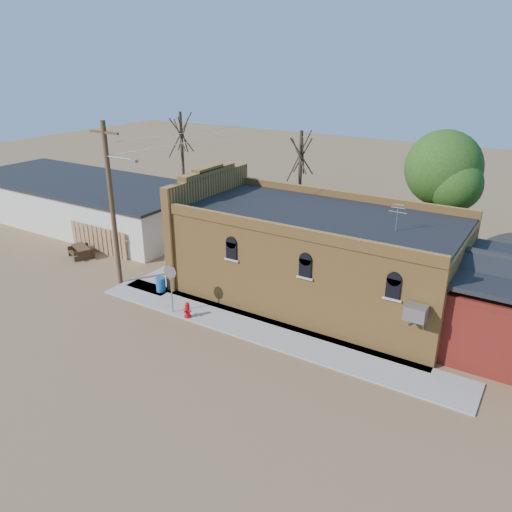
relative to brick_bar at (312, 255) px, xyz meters
The scene contains 14 objects.
ground 6.19m from the brick_bar, 106.65° to the right, with size 120.00×120.00×0.00m, color olive.
sidewalk_south 5.14m from the brick_bar, 91.78° to the right, with size 19.00×2.20×0.08m, color #9E9991.
sidewalk_west 8.28m from the brick_bar, behind, with size 2.60×10.00×0.08m, color #9E9991.
brick_bar is the anchor object (origin of this frame).
storage_building 20.81m from the brick_bar, behind, with size 20.40×8.40×3.17m.
wood_fence 14.61m from the brick_bar, behind, with size 5.20×0.10×1.80m, color #A47C4A, non-canonical shape.
utility_pole 10.96m from the brick_bar, 156.31° to the right, with size 3.12×0.26×9.00m.
tree_bare_near 9.54m from the brick_bar, 121.74° to the left, with size 2.80×2.80×7.65m.
tree_bare_far 18.25m from the brick_bar, 151.47° to the left, with size 2.80×2.80×8.16m.
tree_leafy 9.80m from the brick_bar, 61.44° to the left, with size 4.40×4.40×8.15m.
fire_hydrant 7.03m from the brick_bar, 125.82° to the right, with size 0.44×0.40×0.79m.
stop_sign 7.37m from the brick_bar, 131.79° to the right, with size 0.69×0.22×2.56m.
trash_barrel 8.31m from the brick_bar, 150.45° to the right, with size 0.51×0.51×0.79m, color #1C548C.
picnic_table 15.25m from the brick_bar, 169.32° to the right, with size 2.06×1.83×0.71m.
Camera 1 is at (11.96, -16.54, 12.03)m, focal length 35.00 mm.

